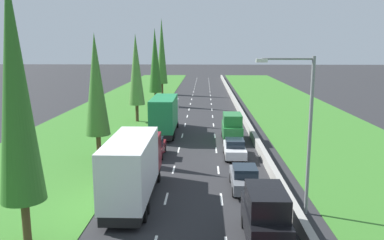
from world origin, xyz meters
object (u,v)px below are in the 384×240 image
green_box_truck_left_lane (165,115)px  grey_sedan_right_lane (245,178)px  white_sedan_right_lane (235,148)px  white_box_truck_left_lane (133,167)px  street_light_mast (304,125)px  green_van_right_lane (232,127)px  poplar_tree_fourth (155,61)px  maroon_hatchback_left_lane (154,147)px  poplar_tree_fifth (162,51)px  poplar_tree_second (96,85)px  black_van_right_lane (265,216)px  poplar_tree_third (136,70)px  poplar_tree_nearest (15,89)px

green_box_truck_left_lane → grey_sedan_right_lane: bearing=-67.3°
white_sedan_right_lane → white_box_truck_left_lane: bearing=-124.9°
white_box_truck_left_lane → street_light_mast: 10.47m
white_sedan_right_lane → green_van_right_lane: size_ratio=0.92×
green_van_right_lane → poplar_tree_fourth: 27.01m
maroon_hatchback_left_lane → white_sedan_right_lane: maroon_hatchback_left_lane is taller
green_box_truck_left_lane → poplar_tree_fifth: (-4.21, 36.67, 6.36)m
poplar_tree_second → grey_sedan_right_lane: bearing=-30.0°
black_van_right_lane → poplar_tree_second: 19.10m
poplar_tree_third → maroon_hatchback_left_lane: bearing=-75.3°
grey_sedan_right_lane → street_light_mast: bearing=-53.4°
street_light_mast → white_sedan_right_lane: bearing=104.1°
white_box_truck_left_lane → green_box_truck_left_lane: size_ratio=1.00×
poplar_tree_third → black_van_right_lane: bearing=-69.8°
green_van_right_lane → poplar_tree_nearest: (-11.48, -21.74, 6.18)m
black_van_right_lane → white_sedan_right_lane: size_ratio=1.09×
poplar_tree_fourth → street_light_mast: poplar_tree_fourth is taller
maroon_hatchback_left_lane → black_van_right_lane: bearing=-64.3°
green_box_truck_left_lane → poplar_tree_fourth: 22.13m
poplar_tree_fourth → street_light_mast: size_ratio=1.38×
green_van_right_lane → poplar_tree_fourth: size_ratio=0.39×
maroon_hatchback_left_lane → poplar_tree_second: bearing=-165.2°
white_box_truck_left_lane → maroon_hatchback_left_lane: (-0.01, 10.12, -1.35)m
grey_sedan_right_lane → poplar_tree_nearest: size_ratio=0.34×
poplar_tree_nearest → street_light_mast: poplar_tree_nearest is taller
green_box_truck_left_lane → street_light_mast: (9.86, -20.68, 3.05)m
poplar_tree_second → street_light_mast: 17.92m
white_sedan_right_lane → poplar_tree_nearest: poplar_tree_nearest is taller
white_sedan_right_lane → green_van_right_lane: (0.18, 6.23, 0.59)m
black_van_right_lane → poplar_tree_fifth: (-11.53, 60.90, 7.14)m
grey_sedan_right_lane → poplar_tree_nearest: bearing=-146.0°
black_van_right_lane → poplar_tree_fifth: size_ratio=0.33×
black_van_right_lane → street_light_mast: bearing=54.4°
grey_sedan_right_lane → green_van_right_lane: (0.08, 14.06, 0.59)m
white_box_truck_left_lane → grey_sedan_right_lane: bearing=17.1°
grey_sedan_right_lane → white_box_truck_left_lane: size_ratio=0.48×
grey_sedan_right_lane → street_light_mast: size_ratio=0.50×
black_van_right_lane → street_light_mast: street_light_mast is taller
poplar_tree_fourth → green_box_truck_left_lane: bearing=-80.3°
street_light_mast → poplar_tree_second: bearing=144.0°
black_van_right_lane → street_light_mast: (2.54, 3.55, 3.83)m
black_van_right_lane → poplar_tree_fourth: 47.13m
white_sedan_right_lane → poplar_tree_fifth: size_ratio=0.30×
green_van_right_lane → street_light_mast: (2.73, -17.85, 3.83)m
black_van_right_lane → poplar_tree_fifth: 62.39m
poplar_tree_second → poplar_tree_fourth: poplar_tree_fourth is taller
poplar_tree_second → poplar_tree_fourth: bearing=88.2°
poplar_tree_third → poplar_tree_fourth: 13.91m
white_box_truck_left_lane → poplar_tree_second: bearing=117.2°
street_light_mast → grey_sedan_right_lane: bearing=126.6°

